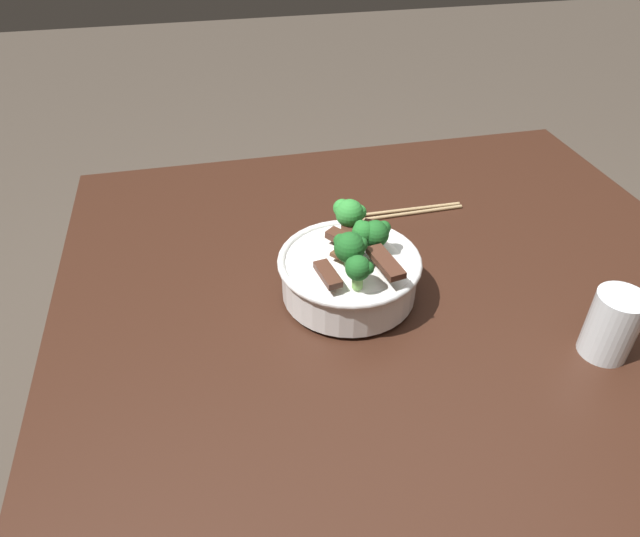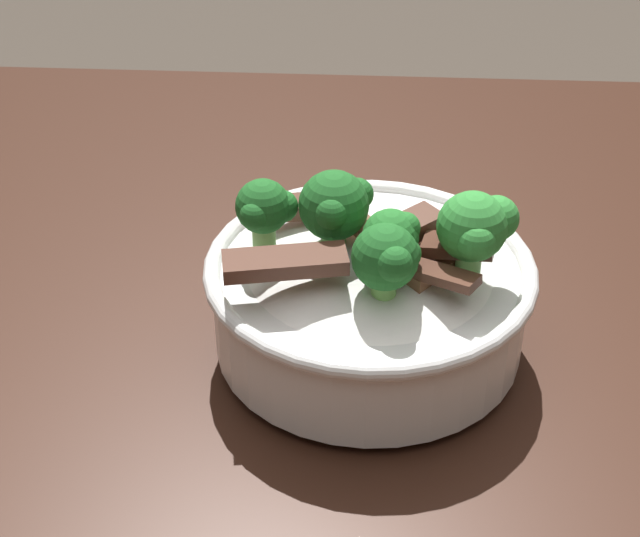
# 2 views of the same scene
# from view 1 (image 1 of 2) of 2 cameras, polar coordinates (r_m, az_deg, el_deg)

# --- Properties ---
(ground) EXTENTS (10.00, 10.00, 0.00)m
(ground) POSITION_cam_1_polar(r_m,az_deg,el_deg) (1.57, 5.39, -23.93)
(ground) COLOR #4C4238
(dining_table) EXTENTS (1.14, 1.01, 0.78)m
(dining_table) POSITION_cam_1_polar(r_m,az_deg,el_deg) (1.02, 7.59, -5.26)
(dining_table) COLOR #381E14
(dining_table) RESTS_ON ground
(rice_bowl) EXTENTS (0.23, 0.23, 0.14)m
(rice_bowl) POSITION_cam_1_polar(r_m,az_deg,el_deg) (0.89, 3.04, -0.01)
(rice_bowl) COLOR white
(rice_bowl) RESTS_ON dining_table
(drinking_glass) EXTENTS (0.07, 0.07, 0.10)m
(drinking_glass) POSITION_cam_1_polar(r_m,az_deg,el_deg) (0.90, 27.31, -5.46)
(drinking_glass) COLOR white
(drinking_glass) RESTS_ON dining_table
(chopsticks_pair) EXTENTS (0.23, 0.02, 0.01)m
(chopsticks_pair) POSITION_cam_1_polar(r_m,az_deg,el_deg) (1.14, 8.70, 5.69)
(chopsticks_pair) COLOR tan
(chopsticks_pair) RESTS_ON dining_table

